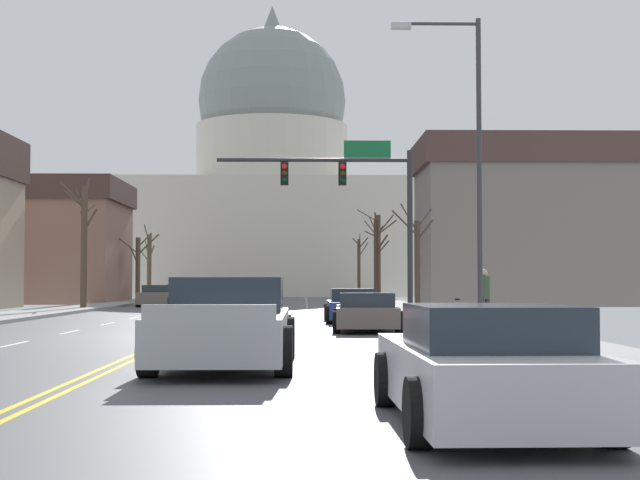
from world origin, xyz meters
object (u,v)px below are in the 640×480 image
(street_lamp_right, at_px, (468,145))
(sedan_near_04, at_px, (485,369))
(bicycle_parked, at_px, (456,314))
(sedan_near_01, at_px, (366,313))
(sedan_oncoming_00, at_px, (194,301))
(pickup_truck_near_03, at_px, (226,326))
(signal_gantry, at_px, (356,191))
(sedan_oncoming_02, at_px, (180,294))
(pedestrian_00, at_px, (484,294))
(sedan_near_00, at_px, (352,307))
(sedan_near_02, at_px, (244,319))
(sedan_oncoming_01, at_px, (158,296))

(street_lamp_right, xyz_separation_m, sedan_near_04, (-2.70, -16.17, -4.68))
(bicycle_parked, bearing_deg, sedan_near_01, -162.73)
(sedan_oncoming_00, relative_size, bicycle_parked, 2.49)
(sedan_near_01, xyz_separation_m, pickup_truck_near_03, (-3.22, -11.41, 0.15))
(bicycle_parked, bearing_deg, sedan_near_04, -98.40)
(signal_gantry, relative_size, street_lamp_right, 0.91)
(sedan_oncoming_02, relative_size, pedestrian_00, 2.51)
(sedan_near_00, xyz_separation_m, sedan_oncoming_00, (-6.67, 8.58, 0.02))
(bicycle_parked, bearing_deg, sedan_near_02, -133.84)
(street_lamp_right, height_order, pedestrian_00, street_lamp_right)
(sedan_near_00, distance_m, sedan_near_04, 24.04)
(sedan_near_01, relative_size, pedestrian_00, 2.65)
(street_lamp_right, height_order, sedan_near_00, street_lamp_right)
(sedan_near_04, height_order, sedan_oncoming_01, sedan_oncoming_01)
(sedan_oncoming_00, height_order, sedan_oncoming_01, sedan_oncoming_00)
(sedan_near_04, distance_m, bicycle_parked, 19.23)
(signal_gantry, distance_m, sedan_near_04, 28.32)
(sedan_near_00, xyz_separation_m, pickup_truck_near_03, (-3.09, -17.29, 0.14))
(sedan_near_04, relative_size, pedestrian_00, 2.68)
(pickup_truck_near_03, xyz_separation_m, sedan_oncoming_02, (-7.32, 49.35, -0.11))
(signal_gantry, xyz_separation_m, sedan_near_04, (-0.24, -27.95, -4.55))
(sedan_near_01, bearing_deg, signal_gantry, 88.56)
(pedestrian_00, bearing_deg, pickup_truck_near_03, -120.55)
(sedan_near_00, bearing_deg, sedan_oncoming_02, 107.99)
(pedestrian_00, distance_m, bicycle_parked, 1.26)
(street_lamp_right, bearing_deg, sedan_near_02, -149.77)
(sedan_oncoming_00, distance_m, pedestrian_00, 17.76)
(street_lamp_right, height_order, sedan_near_01, street_lamp_right)
(sedan_oncoming_02, distance_m, bicycle_parked, 39.40)
(sedan_oncoming_01, height_order, pedestrian_00, pedestrian_00)
(bicycle_parked, bearing_deg, street_lamp_right, -92.15)
(sedan_oncoming_02, bearing_deg, sedan_oncoming_00, -80.94)
(sedan_near_00, relative_size, sedan_near_02, 0.99)
(signal_gantry, xyz_separation_m, sedan_near_02, (-3.53, -15.27, -4.56))
(sedan_oncoming_01, height_order, sedan_oncoming_02, sedan_oncoming_02)
(sedan_near_04, bearing_deg, sedan_near_02, 104.55)
(street_lamp_right, xyz_separation_m, sedan_near_02, (-5.99, -3.49, -4.69))
(sedan_oncoming_00, xyz_separation_m, sedan_oncoming_01, (-3.60, 12.54, 0.01))
(sedan_near_00, bearing_deg, sedan_oncoming_00, 127.86)
(signal_gantry, xyz_separation_m, pedestrian_00, (3.28, -9.78, -4.05))
(street_lamp_right, bearing_deg, sedan_near_04, -99.49)
(sedan_near_04, distance_m, sedan_oncoming_01, 46.34)
(sedan_oncoming_01, distance_m, sedan_oncoming_02, 10.94)
(street_lamp_right, height_order, bicycle_parked, street_lamp_right)
(sedan_near_00, relative_size, sedan_oncoming_02, 1.02)
(pedestrian_00, bearing_deg, signal_gantry, 108.52)
(sedan_near_01, relative_size, sedan_oncoming_02, 1.06)
(sedan_oncoming_01, bearing_deg, sedan_near_00, -64.07)
(pickup_truck_near_03, height_order, pedestrian_00, pedestrian_00)
(sedan_near_02, bearing_deg, bicycle_parked, 46.16)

